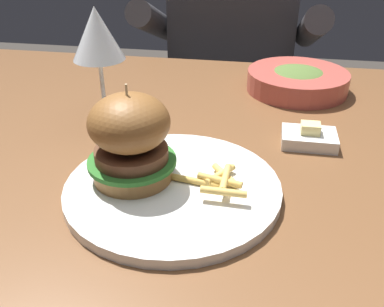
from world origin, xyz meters
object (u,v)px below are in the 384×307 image
object	(u,v)px
burger_sandwich	(130,138)
diner_person	(230,88)
wine_glass	(97,37)
main_plate	(173,188)
butter_dish	(309,137)
soup_bowl	(297,80)

from	to	relation	value
burger_sandwich	diner_person	size ratio (longest dim) A/B	0.11
wine_glass	diner_person	world-z (taller)	diner_person
burger_sandwich	wine_glass	distance (m)	0.22
main_plate	diner_person	bearing A→B (deg)	89.92
main_plate	butter_dish	xyz separation A→B (m)	(0.18, 0.17, 0.00)
butter_dish	soup_bowl	bearing A→B (deg)	92.61
main_plate	burger_sandwich	world-z (taller)	burger_sandwich
wine_glass	burger_sandwich	bearing A→B (deg)	-59.94
wine_glass	diner_person	bearing A→B (deg)	76.60
burger_sandwich	butter_dish	world-z (taller)	burger_sandwich
butter_dish	diner_person	world-z (taller)	diner_person
butter_dish	soup_bowl	size ratio (longest dim) A/B	0.42
burger_sandwich	wine_glass	world-z (taller)	wine_glass
butter_dish	diner_person	distance (m)	0.73
main_plate	burger_sandwich	xyz separation A→B (m)	(-0.05, 0.01, 0.07)
main_plate	diner_person	size ratio (longest dim) A/B	0.24
main_plate	soup_bowl	xyz separation A→B (m)	(0.17, 0.40, 0.02)
wine_glass	diner_person	distance (m)	0.76
main_plate	wine_glass	distance (m)	0.28
soup_bowl	diner_person	xyz separation A→B (m)	(-0.17, 0.45, -0.20)
butter_dish	diner_person	bearing A→B (deg)	104.96
wine_glass	butter_dish	size ratio (longest dim) A/B	2.34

